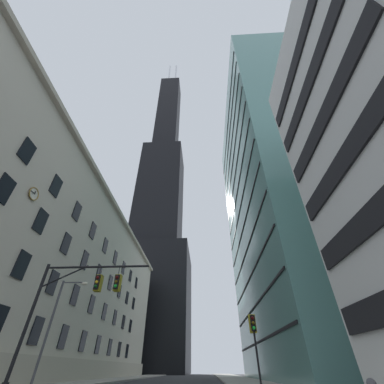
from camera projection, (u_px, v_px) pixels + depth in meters
The scene contains 6 objects.
station_building at pixel (58, 279), 36.35m from camera, with size 14.76×62.36×24.63m.
dark_skyscraper at pixel (159, 218), 102.10m from camera, with size 26.84×26.84×188.25m.
glass_office_midrise at pixel (284, 197), 44.35m from camera, with size 17.11×35.10×54.02m.
traffic_signal_mast at pixel (80, 295), 15.34m from camera, with size 7.27×0.63×6.95m.
traffic_light_near_right at pixel (253, 328), 15.12m from camera, with size 0.40×0.63×3.94m.
street_lamppost at pixel (56, 318), 18.85m from camera, with size 2.29×0.32×7.20m.
Camera 1 is at (4.31, -10.79, 1.21)m, focal length 22.25 mm.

